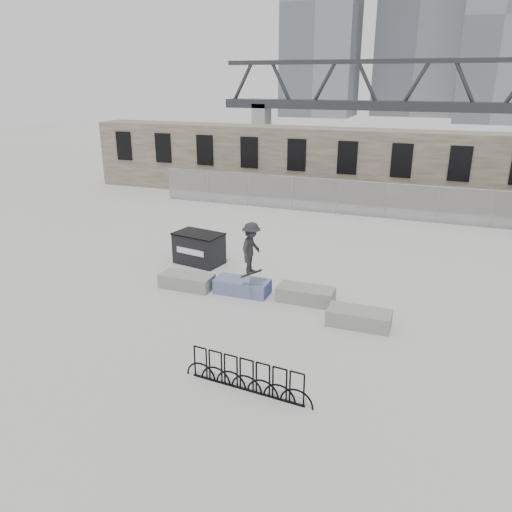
# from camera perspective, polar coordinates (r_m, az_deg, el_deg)

# --- Properties ---
(ground) EXTENTS (120.00, 120.00, 0.00)m
(ground) POSITION_cam_1_polar(r_m,az_deg,el_deg) (18.14, 1.03, -4.67)
(ground) COLOR beige
(ground) RESTS_ON ground
(stone_wall) EXTENTS (36.00, 2.58, 4.50)m
(stone_wall) POSITION_cam_1_polar(r_m,az_deg,el_deg) (32.72, 10.74, 10.16)
(stone_wall) COLOR #635949
(stone_wall) RESTS_ON ground
(chainlink_fence) EXTENTS (22.06, 0.06, 2.02)m
(chainlink_fence) POSITION_cam_1_polar(r_m,az_deg,el_deg) (29.34, 9.27, 6.74)
(chainlink_fence) COLOR gray
(chainlink_fence) RESTS_ON ground
(planter_far_left) EXTENTS (2.00, 0.90, 0.53)m
(planter_far_left) POSITION_cam_1_polar(r_m,az_deg,el_deg) (18.98, -7.92, -2.79)
(planter_far_left) COLOR gray
(planter_far_left) RESTS_ON ground
(planter_center_left) EXTENTS (2.00, 0.90, 0.53)m
(planter_center_left) POSITION_cam_1_polar(r_m,az_deg,el_deg) (18.33, -1.58, -3.43)
(planter_center_left) COLOR #2F3E8F
(planter_center_left) RESTS_ON ground
(planter_center_right) EXTENTS (2.00, 0.90, 0.53)m
(planter_center_right) POSITION_cam_1_polar(r_m,az_deg,el_deg) (17.75, 5.68, -4.33)
(planter_center_right) COLOR gray
(planter_center_right) RESTS_ON ground
(planter_offset) EXTENTS (2.00, 0.90, 0.53)m
(planter_offset) POSITION_cam_1_polar(r_m,az_deg,el_deg) (16.35, 11.69, -6.87)
(planter_offset) COLOR gray
(planter_offset) RESTS_ON ground
(dumpster) EXTENTS (2.22, 1.59, 1.34)m
(dumpster) POSITION_cam_1_polar(r_m,az_deg,el_deg) (21.29, -6.53, 0.90)
(dumpster) COLOR black
(dumpster) RESTS_ON ground
(bike_rack) EXTENTS (3.58, 0.38, 0.90)m
(bike_rack) POSITION_cam_1_polar(r_m,az_deg,el_deg) (12.87, -1.08, -13.51)
(bike_rack) COLOR black
(bike_rack) RESTS_ON ground
(skyline_towers) EXTENTS (58.00, 28.00, 48.00)m
(skyline_towers) POSITION_cam_1_polar(r_m,az_deg,el_deg) (110.41, 18.86, 25.68)
(skyline_towers) COLOR slate
(skyline_towers) RESTS_ON ground
(truss_bridge) EXTENTS (70.00, 3.00, 9.80)m
(truss_bridge) POSITION_cam_1_polar(r_m,az_deg,el_deg) (70.82, 25.04, 15.23)
(truss_bridge) COLOR #2D3033
(truss_bridge) RESTS_ON ground
(skateboarder) EXTENTS (0.76, 1.20, 2.03)m
(skateboarder) POSITION_cam_1_polar(r_m,az_deg,el_deg) (17.19, -0.54, 0.90)
(skateboarder) COLOR #242426
(skateboarder) RESTS_ON ground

